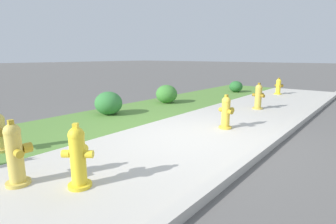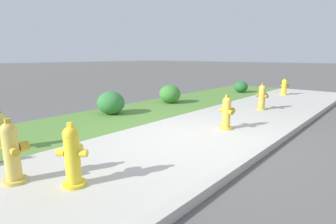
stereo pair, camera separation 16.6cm
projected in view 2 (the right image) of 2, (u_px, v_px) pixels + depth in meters
The scene contains 13 objects.
ground_plane at pixel (187, 138), 4.88m from camera, with size 120.00×120.00×0.00m, color #5B5956.
sidewalk_pavement at pixel (187, 138), 4.87m from camera, with size 18.00×2.56×0.01m, color #BCB7AD.
grass_verge at pixel (108, 118), 6.44m from camera, with size 18.00×2.29×0.01m, color #568438.
street_curb at pixel (259, 152), 3.99m from camera, with size 18.00×0.16×0.12m, color #BCB7AD.
fire_hydrant_near_corner at pixel (12, 152), 3.08m from camera, with size 0.33×0.36×0.80m.
fire_hydrant_by_grass_verge at pixel (73, 156), 3.00m from camera, with size 0.33×0.34×0.77m.
fire_hydrant_far_end at pixel (227, 113), 5.39m from camera, with size 0.33×0.36×0.72m.
fire_hydrant_across_street at pixel (284, 87), 10.17m from camera, with size 0.33×0.34×0.66m.
fire_hydrant_mid_block at pixel (262, 97), 7.36m from camera, with size 0.34×0.38×0.76m.
fire_hydrant_at_driveway at pixel (1, 131), 4.22m from camera, with size 0.37×0.33×0.66m.
shrub_bush_mid_verge at pixel (241, 87), 10.91m from camera, with size 0.55×0.55×0.47m.
shrub_bush_near_lamp at pixel (170, 94), 8.44m from camera, with size 0.69×0.69×0.59m.
shrub_bush_far_verge at pixel (111, 103), 6.81m from camera, with size 0.71×0.71×0.60m.
Camera 2 is at (-3.75, -2.80, 1.50)m, focal length 28.00 mm.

